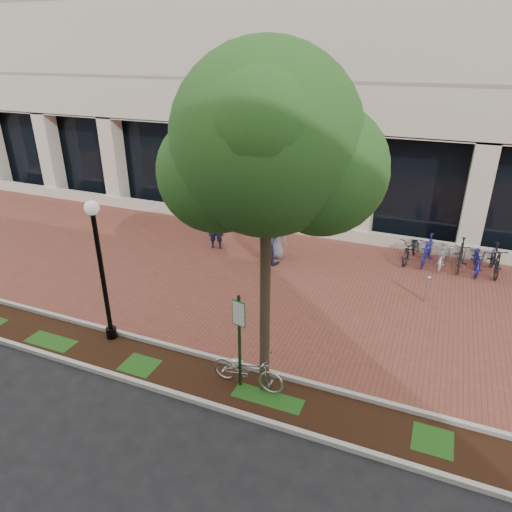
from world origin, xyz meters
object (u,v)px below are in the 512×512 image
at_px(pedestrian_left, 215,228).
at_px(pedestrian_mid, 268,237).
at_px(parking_sign, 239,330).
at_px(bike_rack_cluster, 452,254).
at_px(street_tree, 270,153).
at_px(bollard, 427,289).
at_px(pedestrian_right, 277,237).
at_px(lamppost, 101,264).
at_px(locked_bicycle, 248,369).

bearing_deg(pedestrian_left, pedestrian_mid, 154.18).
bearing_deg(parking_sign, pedestrian_mid, 118.44).
distance_m(pedestrian_left, bike_rack_cluster, 8.63).
distance_m(street_tree, bike_rack_cluster, 10.42).
relative_size(street_tree, bike_rack_cluster, 2.08).
relative_size(pedestrian_left, bollard, 1.92).
height_order(street_tree, pedestrian_right, street_tree).
distance_m(street_tree, pedestrian_left, 9.40).
xyz_separation_m(lamppost, pedestrian_right, (2.34, 6.55, -1.37)).
relative_size(street_tree, pedestrian_left, 4.32).
xyz_separation_m(lamppost, locked_bicycle, (4.15, -0.37, -1.72)).
bearing_deg(street_tree, bollard, 60.64).
bearing_deg(locked_bicycle, bike_rack_cluster, -24.32).
bearing_deg(locked_bicycle, street_tree, -75.45).
relative_size(parking_sign, bike_rack_cluster, 0.68).
bearing_deg(bike_rack_cluster, pedestrian_right, -159.34).
relative_size(parking_sign, street_tree, 0.33).
bearing_deg(locked_bicycle, lamppost, 86.69).
height_order(parking_sign, pedestrian_left, parking_sign).
bearing_deg(locked_bicycle, pedestrian_right, 16.39).
distance_m(parking_sign, locked_bicycle, 1.08).
bearing_deg(bollard, parking_sign, -123.05).
distance_m(parking_sign, pedestrian_left, 8.08).
bearing_deg(parking_sign, bike_rack_cluster, 76.01).
relative_size(street_tree, bollard, 8.28).
height_order(pedestrian_mid, bollard, pedestrian_mid).
distance_m(parking_sign, pedestrian_mid, 6.76).
height_order(lamppost, pedestrian_right, lamppost).
distance_m(bollard, bike_rack_cluster, 2.98).
height_order(parking_sign, bollard, parking_sign).
bearing_deg(pedestrian_left, street_tree, 109.79).
height_order(bollard, bike_rack_cluster, bike_rack_cluster).
distance_m(lamppost, bike_rack_cluster, 11.76).
height_order(pedestrian_left, pedestrian_right, pedestrian_left).
relative_size(pedestrian_left, bike_rack_cluster, 0.48).
bearing_deg(pedestrian_right, parking_sign, 118.96).
bearing_deg(pedestrian_left, parking_sign, 105.58).
xyz_separation_m(street_tree, pedestrian_left, (-4.73, 6.74, -4.54)).
bearing_deg(pedestrian_right, bike_rack_cluster, -149.32).
distance_m(pedestrian_left, bollard, 7.93).
distance_m(street_tree, locked_bicycle, 4.95).
distance_m(locked_bicycle, pedestrian_left, 8.08).
bearing_deg(pedestrian_right, locked_bicycle, 120.37).
xyz_separation_m(locked_bicycle, pedestrian_mid, (-1.99, 6.41, 0.50)).
height_order(parking_sign, pedestrian_mid, parking_sign).
distance_m(locked_bicycle, bollard, 6.62).
xyz_separation_m(pedestrian_left, bike_rack_cluster, (8.46, 1.68, -0.35)).
xyz_separation_m(parking_sign, pedestrian_left, (-4.13, 6.91, -0.68)).
relative_size(parking_sign, pedestrian_mid, 1.24).
height_order(parking_sign, lamppost, lamppost).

